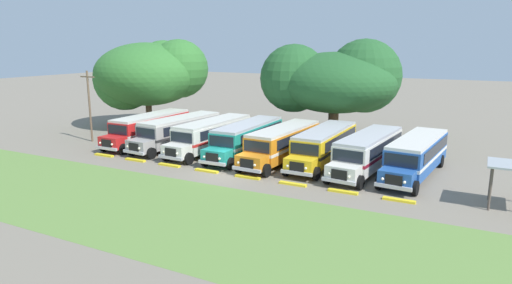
# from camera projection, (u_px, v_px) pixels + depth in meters

# --- Properties ---
(ground_plane) EXTENTS (220.00, 220.00, 0.00)m
(ground_plane) POSITION_uv_depth(u_px,v_px,m) (227.00, 174.00, 33.54)
(ground_plane) COLOR slate
(foreground_grass_strip) EXTENTS (80.00, 11.00, 0.01)m
(foreground_grass_strip) POSITION_uv_depth(u_px,v_px,m) (156.00, 209.00, 26.45)
(foreground_grass_strip) COLOR olive
(foreground_grass_strip) RESTS_ON ground_plane
(parked_bus_slot_0) EXTENTS (2.68, 10.84, 2.82)m
(parked_bus_slot_0) POSITION_uv_depth(u_px,v_px,m) (150.00, 127.00, 44.07)
(parked_bus_slot_0) COLOR red
(parked_bus_slot_0) RESTS_ON ground_plane
(parked_bus_slot_1) EXTENTS (3.43, 10.95, 2.82)m
(parked_bus_slot_1) POSITION_uv_depth(u_px,v_px,m) (179.00, 130.00, 42.41)
(parked_bus_slot_1) COLOR #9E9993
(parked_bus_slot_1) RESTS_ON ground_plane
(parked_bus_slot_2) EXTENTS (3.05, 10.89, 2.82)m
(parked_bus_slot_2) POSITION_uv_depth(u_px,v_px,m) (212.00, 134.00, 40.68)
(parked_bus_slot_2) COLOR silver
(parked_bus_slot_2) RESTS_ON ground_plane
(parked_bus_slot_3) EXTENTS (2.80, 10.85, 2.82)m
(parked_bus_slot_3) POSITION_uv_depth(u_px,v_px,m) (247.00, 137.00, 39.22)
(parked_bus_slot_3) COLOR teal
(parked_bus_slot_3) RESTS_ON ground_plane
(parked_bus_slot_4) EXTENTS (3.16, 10.90, 2.82)m
(parked_bus_slot_4) POSITION_uv_depth(u_px,v_px,m) (283.00, 142.00, 37.25)
(parked_bus_slot_4) COLOR orange
(parked_bus_slot_4) RESTS_ON ground_plane
(parked_bus_slot_5) EXTENTS (2.76, 10.85, 2.82)m
(parked_bus_slot_5) POSITION_uv_depth(u_px,v_px,m) (324.00, 144.00, 36.50)
(parked_bus_slot_5) COLOR yellow
(parked_bus_slot_5) RESTS_ON ground_plane
(parked_bus_slot_6) EXTENTS (3.53, 10.97, 2.82)m
(parked_bus_slot_6) POSITION_uv_depth(u_px,v_px,m) (368.00, 151.00, 34.33)
(parked_bus_slot_6) COLOR silver
(parked_bus_slot_6) RESTS_ON ground_plane
(parked_bus_slot_7) EXTENTS (3.58, 10.98, 2.82)m
(parked_bus_slot_7) POSITION_uv_depth(u_px,v_px,m) (416.00, 154.00, 33.13)
(parked_bus_slot_7) COLOR #23519E
(parked_bus_slot_7) RESTS_ON ground_plane
(curb_wheelstop_0) EXTENTS (2.00, 0.36, 0.15)m
(curb_wheelstop_0) POSITION_uv_depth(u_px,v_px,m) (104.00, 155.00, 39.08)
(curb_wheelstop_0) COLOR yellow
(curb_wheelstop_0) RESTS_ON ground_plane
(curb_wheelstop_1) EXTENTS (2.00, 0.36, 0.15)m
(curb_wheelstop_1) POSITION_uv_depth(u_px,v_px,m) (135.00, 160.00, 37.46)
(curb_wheelstop_1) COLOR yellow
(curb_wheelstop_1) RESTS_ON ground_plane
(curb_wheelstop_2) EXTENTS (2.00, 0.36, 0.15)m
(curb_wheelstop_2) POSITION_uv_depth(u_px,v_px,m) (169.00, 165.00, 35.85)
(curb_wheelstop_2) COLOR yellow
(curb_wheelstop_2) RESTS_ON ground_plane
(curb_wheelstop_3) EXTENTS (2.00, 0.36, 0.15)m
(curb_wheelstop_3) POSITION_uv_depth(u_px,v_px,m) (207.00, 171.00, 34.23)
(curb_wheelstop_3) COLOR yellow
(curb_wheelstop_3) RESTS_ON ground_plane
(curb_wheelstop_4) EXTENTS (2.00, 0.36, 0.15)m
(curb_wheelstop_4) POSITION_uv_depth(u_px,v_px,m) (248.00, 177.00, 32.61)
(curb_wheelstop_4) COLOR yellow
(curb_wheelstop_4) RESTS_ON ground_plane
(curb_wheelstop_5) EXTENTS (2.00, 0.36, 0.15)m
(curb_wheelstop_5) POSITION_uv_depth(u_px,v_px,m) (293.00, 184.00, 31.00)
(curb_wheelstop_5) COLOR yellow
(curb_wheelstop_5) RESTS_ON ground_plane
(curb_wheelstop_6) EXTENTS (2.00, 0.36, 0.15)m
(curb_wheelstop_6) POSITION_uv_depth(u_px,v_px,m) (343.00, 192.00, 29.38)
(curb_wheelstop_6) COLOR yellow
(curb_wheelstop_6) RESTS_ON ground_plane
(curb_wheelstop_7) EXTENTS (2.00, 0.36, 0.15)m
(curb_wheelstop_7) POSITION_uv_depth(u_px,v_px,m) (399.00, 200.00, 27.77)
(curb_wheelstop_7) COLOR yellow
(curb_wheelstop_7) RESTS_ON ground_plane
(broad_shade_tree) EXTENTS (13.69, 11.47, 10.19)m
(broad_shade_tree) POSITION_uv_depth(u_px,v_px,m) (335.00, 81.00, 44.96)
(broad_shade_tree) COLOR brown
(broad_shade_tree) RESTS_ON ground_plane
(secondary_tree) EXTENTS (13.06, 12.24, 10.22)m
(secondary_tree) POSITION_uv_depth(u_px,v_px,m) (150.00, 74.00, 51.71)
(secondary_tree) COLOR brown
(secondary_tree) RESTS_ON ground_plane
(utility_pole) EXTENTS (1.80, 0.20, 7.09)m
(utility_pole) POSITION_uv_depth(u_px,v_px,m) (89.00, 104.00, 44.26)
(utility_pole) COLOR brown
(utility_pole) RESTS_ON ground_plane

